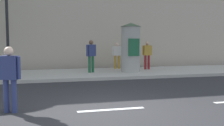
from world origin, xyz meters
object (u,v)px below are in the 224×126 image
traffic_light (6,11)px  pedestrian_in_light_jacket (91,53)px  pedestrian_in_dark_shirt (10,73)px  pedestrian_tallest (117,53)px  pedestrian_in_red_top (147,53)px  poster_column (131,47)px

traffic_light → pedestrian_in_light_jacket: bearing=24.3°
pedestrian_in_dark_shirt → pedestrian_tallest: size_ratio=1.07×
pedestrian_in_dark_shirt → traffic_light: bearing=98.2°
pedestrian_in_light_jacket → pedestrian_in_red_top: pedestrian_in_light_jacket is taller
poster_column → pedestrian_in_red_top: (1.31, 0.94, -0.38)m
traffic_light → pedestrian_in_red_top: 7.89m
traffic_light → poster_column: bearing=13.9°
pedestrian_in_dark_shirt → pedestrian_tallest: (4.95, 8.02, 0.08)m
pedestrian_in_light_jacket → traffic_light: bearing=-155.7°
pedestrian_tallest → pedestrian_in_red_top: (1.60, -0.76, 0.02)m
poster_column → pedestrian_in_light_jacket: poster_column is taller
poster_column → pedestrian_tallest: (-0.30, 1.70, -0.40)m
pedestrian_tallest → pedestrian_in_red_top: 1.77m
pedestrian_tallest → poster_column: bearing=-80.1°
pedestrian_tallest → pedestrian_in_red_top: bearing=-25.3°
pedestrian_tallest → pedestrian_in_dark_shirt: bearing=-121.7°
pedestrian_in_light_jacket → pedestrian_tallest: 2.31m
poster_column → pedestrian_in_dark_shirt: bearing=-129.7°
pedestrian_in_light_jacket → pedestrian_in_red_top: bearing=11.2°
pedestrian_in_dark_shirt → pedestrian_in_red_top: bearing=48.0°
pedestrian_in_light_jacket → pedestrian_in_red_top: (3.41, 0.68, -0.08)m
traffic_light → pedestrian_tallest: (5.64, 3.17, -1.99)m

